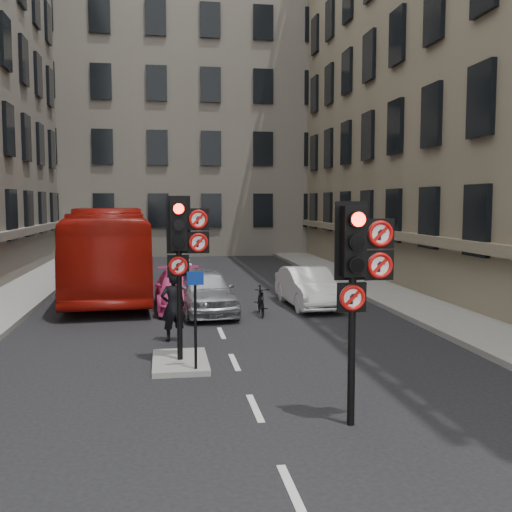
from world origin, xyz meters
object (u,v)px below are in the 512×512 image
object	(u,v)px
signal_near	(358,265)
signal_far	(183,242)
motorcycle	(261,301)
motorcyclist	(173,306)
car_white	(308,287)
bus_red	(110,251)
car_silver	(205,291)
car_pink	(182,290)
info_sign	(195,306)

from	to	relation	value
signal_near	signal_far	distance (m)	4.77
signal_near	motorcycle	distance (m)	9.67
signal_far	motorcyclist	bearing A→B (deg)	94.75
car_white	bus_red	bearing A→B (deg)	146.46
car_silver	car_white	world-z (taller)	car_silver
car_white	motorcyclist	world-z (taller)	motorcyclist
car_white	car_pink	world-z (taller)	car_white
car_white	motorcycle	size ratio (longest dim) A/B	2.63
car_silver	car_pink	world-z (taller)	car_silver
signal_near	signal_far	bearing A→B (deg)	123.02
car_white	motorcyclist	bearing A→B (deg)	-138.90
bus_red	motorcycle	xyz separation A→B (m)	(5.09, -5.45, -1.20)
car_silver	motorcyclist	bearing A→B (deg)	-111.42
signal_near	car_white	xyz separation A→B (m)	(1.84, 10.71, -1.92)
car_pink	car_white	bearing A→B (deg)	-6.32
signal_near	car_pink	size ratio (longest dim) A/B	0.82
bus_red	info_sign	distance (m)	12.00
signal_near	car_silver	xyz separation A→B (m)	(-1.73, 10.01, -1.87)
signal_far	info_sign	distance (m)	1.52
bus_red	info_sign	world-z (taller)	bus_red
signal_far	bus_red	distance (m)	11.21
bus_red	motorcyclist	xyz separation A→B (m)	(2.29, -8.58, -0.76)
signal_near	motorcyclist	bearing A→B (deg)	113.89
car_silver	car_white	xyz separation A→B (m)	(3.57, 0.70, -0.05)
car_silver	signal_near	bearing A→B (deg)	-85.61
signal_far	motorcycle	size ratio (longest dim) A/B	2.33
motorcycle	car_silver	bearing A→B (deg)	164.53
motorcycle	info_sign	size ratio (longest dim) A/B	0.75
signal_near	info_sign	distance (m)	4.15
car_white	info_sign	bearing A→B (deg)	-121.81
car_pink	motorcycle	world-z (taller)	car_pink
signal_far	car_pink	bearing A→B (deg)	88.50
signal_far	motorcycle	world-z (taller)	signal_far
signal_far	info_sign	bearing A→B (deg)	-75.21
bus_red	motorcyclist	world-z (taller)	bus_red
car_pink	bus_red	xyz separation A→B (m)	(-2.67, 3.86, 1.03)
signal_far	bus_red	world-z (taller)	signal_far
signal_far	motorcycle	distance (m)	6.43
car_pink	motorcycle	distance (m)	2.90
info_sign	car_silver	bearing A→B (deg)	73.88
bus_red	motorcycle	world-z (taller)	bus_red
motorcyclist	info_sign	xyz separation A→B (m)	(0.41, -3.11, 0.54)
signal_near	signal_far	xyz separation A→B (m)	(-2.60, 4.00, 0.12)
signal_near	bus_red	xyz separation A→B (m)	(-5.09, 14.88, -0.92)
signal_far	car_pink	distance (m)	7.32
signal_far	motorcyclist	size ratio (longest dim) A/B	1.99
motorcyclist	car_pink	bearing A→B (deg)	-110.99
car_pink	signal_far	bearing A→B (deg)	-93.60
car_white	motorcycle	distance (m)	2.24
info_sign	bus_red	bearing A→B (deg)	92.41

